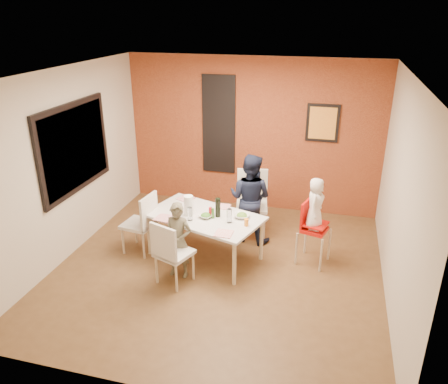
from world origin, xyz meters
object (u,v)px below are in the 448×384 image
(chair_near, at_px, (170,251))
(child_near, at_px, (178,240))
(chair_left, at_px, (143,220))
(wine_bottle, at_px, (218,208))
(toddler, at_px, (315,204))
(child_far, at_px, (250,198))
(chair_far, at_px, (252,199))
(dining_table, at_px, (204,219))
(paper_towel_roll, at_px, (189,206))
(high_chair, at_px, (312,227))

(chair_near, bearing_deg, child_near, -76.42)
(chair_left, height_order, wine_bottle, wine_bottle)
(toddler, distance_m, wine_bottle, 1.36)
(toddler, bearing_deg, child_far, 74.28)
(wine_bottle, bearing_deg, child_near, -125.05)
(chair_far, xyz_separation_m, toddler, (1.02, -0.70, 0.34))
(dining_table, height_order, wine_bottle, wine_bottle)
(dining_table, relative_size, chair_far, 1.73)
(paper_towel_roll, bearing_deg, child_near, -88.03)
(chair_near, xyz_separation_m, child_far, (0.75, 1.49, 0.20))
(high_chair, xyz_separation_m, paper_towel_roll, (-1.73, -0.31, 0.26))
(dining_table, distance_m, chair_far, 1.08)
(toddler, distance_m, paper_towel_roll, 1.78)
(chair_left, height_order, child_near, child_near)
(child_far, bearing_deg, dining_table, 65.10)
(child_near, relative_size, paper_towel_roll, 3.63)
(child_far, relative_size, toddler, 1.89)
(chair_far, height_order, child_near, child_near)
(dining_table, bearing_deg, child_near, -109.45)
(chair_left, xyz_separation_m, child_near, (0.72, -0.46, 0.01))
(chair_far, height_order, high_chair, chair_far)
(dining_table, bearing_deg, chair_left, -173.96)
(chair_far, xyz_separation_m, high_chair, (1.00, -0.69, -0.03))
(high_chair, distance_m, paper_towel_roll, 1.77)
(dining_table, xyz_separation_m, child_near, (-0.20, -0.56, -0.08))
(chair_near, xyz_separation_m, child_near, (0.03, 0.24, 0.03))
(chair_near, height_order, wine_bottle, wine_bottle)
(chair_left, bearing_deg, toddler, 105.21)
(toddler, bearing_deg, paper_towel_roll, 107.84)
(chair_far, relative_size, chair_left, 1.12)
(chair_left, relative_size, toddler, 1.25)
(chair_near, distance_m, paper_towel_roll, 0.81)
(chair_near, height_order, paper_towel_roll, paper_towel_roll)
(chair_left, xyz_separation_m, child_far, (1.45, 0.79, 0.18))
(chair_near, relative_size, high_chair, 0.98)
(high_chair, bearing_deg, chair_far, 71.24)
(chair_near, distance_m, child_near, 0.24)
(chair_far, bearing_deg, wine_bottle, -118.80)
(dining_table, relative_size, wine_bottle, 6.47)
(dining_table, height_order, chair_far, chair_far)
(dining_table, distance_m, toddler, 1.59)
(child_near, bearing_deg, wine_bottle, 56.66)
(dining_table, xyz_separation_m, high_chair, (1.51, 0.26, -0.05))
(dining_table, height_order, chair_left, chair_left)
(child_near, bearing_deg, chair_left, 149.24)
(child_near, relative_size, child_far, 0.76)
(dining_table, xyz_separation_m, child_far, (0.53, 0.70, 0.09))
(wine_bottle, bearing_deg, paper_towel_roll, -172.05)
(chair_left, relative_size, paper_towel_roll, 3.17)
(wine_bottle, height_order, paper_towel_roll, paper_towel_roll)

